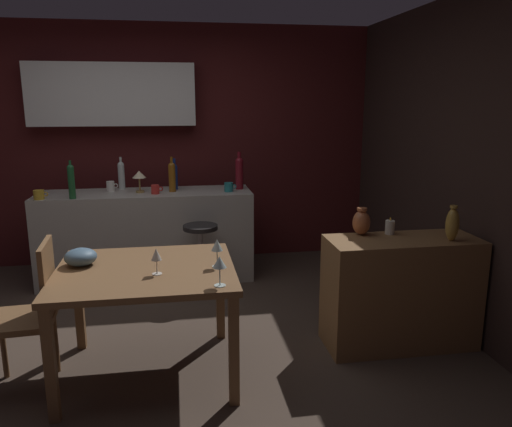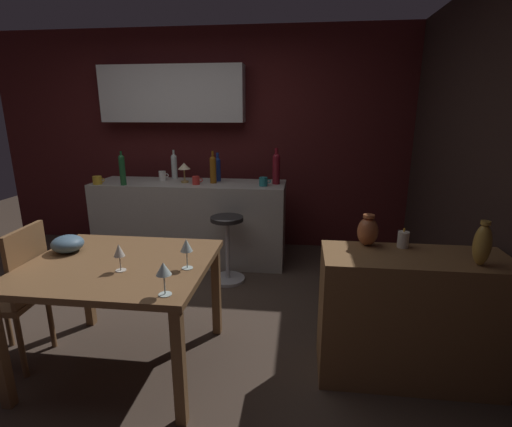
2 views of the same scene
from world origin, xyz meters
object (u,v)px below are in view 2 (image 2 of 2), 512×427
(wine_bottle_amber, at_px, (213,168))
(wine_bottle_cobalt, at_px, (218,168))
(vase_brass, at_px, (482,244))
(cup_red, at_px, (196,180))
(dining_table, at_px, (120,275))
(sideboard_cabinet, at_px, (409,317))
(cup_teal, at_px, (263,182))
(cup_white, at_px, (163,176))
(chair_near_window, at_px, (16,291))
(cup_mustard, at_px, (97,180))
(wine_bottle_clear, at_px, (174,165))
(pillar_candle_tall, at_px, (403,239))
(counter_lamp, at_px, (184,168))
(wine_bottle_ruby, at_px, (276,167))
(fruit_bowl, at_px, (68,244))
(wine_glass_center, at_px, (164,270))
(wine_glass_left, at_px, (186,246))
(wine_bottle_green, at_px, (122,169))
(wine_glass_right, at_px, (119,251))
(vase_copper, at_px, (368,231))
(bar_stool, at_px, (227,247))

(wine_bottle_amber, relative_size, wine_bottle_cobalt, 1.10)
(vase_brass, bearing_deg, cup_red, 140.41)
(dining_table, xyz_separation_m, sideboard_cabinet, (1.82, 0.12, -0.24))
(cup_teal, distance_m, cup_white, 1.18)
(chair_near_window, xyz_separation_m, cup_mustard, (-0.34, 1.70, 0.42))
(dining_table, distance_m, wine_bottle_amber, 1.92)
(wine_bottle_clear, bearing_deg, cup_mustard, -147.22)
(wine_bottle_cobalt, distance_m, pillar_candle_tall, 2.34)
(wine_bottle_amber, relative_size, counter_lamp, 1.61)
(wine_bottle_amber, xyz_separation_m, cup_white, (-0.61, 0.11, -0.11))
(wine_bottle_clear, bearing_deg, cup_white, -125.93)
(wine_bottle_ruby, xyz_separation_m, wine_bottle_cobalt, (-0.66, 0.10, -0.03))
(cup_mustard, bearing_deg, fruit_bowl, -67.93)
(dining_table, bearing_deg, wine_glass_center, -40.78)
(wine_glass_left, height_order, wine_bottle_green, wine_bottle_green)
(wine_glass_right, xyz_separation_m, counter_lamp, (-0.22, 1.98, 0.20))
(chair_near_window, distance_m, vase_copper, 2.31)
(cup_red, distance_m, vase_brass, 2.74)
(wine_glass_right, relative_size, wine_glass_center, 0.93)
(dining_table, distance_m, cup_red, 1.79)
(vase_copper, bearing_deg, wine_bottle_clear, 135.93)
(bar_stool, height_order, wine_bottle_clear, wine_bottle_clear)
(wine_bottle_clear, height_order, cup_white, wine_bottle_clear)
(wine_glass_center, height_order, vase_brass, vase_brass)
(sideboard_cabinet, distance_m, vase_copper, 0.59)
(sideboard_cabinet, xyz_separation_m, cup_red, (-1.80, 1.64, 0.53))
(wine_bottle_green, distance_m, vase_copper, 2.67)
(wine_bottle_amber, distance_m, wine_bottle_green, 0.94)
(wine_bottle_amber, bearing_deg, wine_bottle_green, -165.99)
(wine_bottle_amber, distance_m, cup_mustard, 1.24)
(wine_glass_left, bearing_deg, wine_bottle_clear, 110.29)
(cup_white, bearing_deg, fruit_bowl, -89.54)
(wine_bottle_amber, bearing_deg, vase_brass, -43.53)
(cup_mustard, bearing_deg, pillar_candle_tall, -26.40)
(wine_bottle_amber, xyz_separation_m, vase_copper, (1.38, -1.59, -0.15))
(chair_near_window, height_order, cup_white, cup_white)
(wine_bottle_amber, bearing_deg, chair_near_window, -114.63)
(counter_lamp, bearing_deg, dining_table, -85.71)
(wine_glass_center, xyz_separation_m, counter_lamp, (-0.58, 2.25, 0.19))
(vase_copper, bearing_deg, counter_lamp, 136.94)
(cup_white, distance_m, counter_lamp, 0.33)
(wine_glass_right, height_order, counter_lamp, counter_lamp)
(bar_stool, xyz_separation_m, cup_white, (-0.85, 0.61, 0.60))
(cup_white, distance_m, pillar_candle_tall, 2.79)
(wine_bottle_amber, height_order, cup_white, wine_bottle_amber)
(wine_bottle_amber, relative_size, pillar_candle_tall, 2.71)
(wine_glass_right, height_order, cup_mustard, cup_mustard)
(counter_lamp, bearing_deg, wine_bottle_cobalt, 21.14)
(wine_bottle_amber, distance_m, cup_teal, 0.58)
(vase_copper, bearing_deg, cup_mustard, 151.97)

